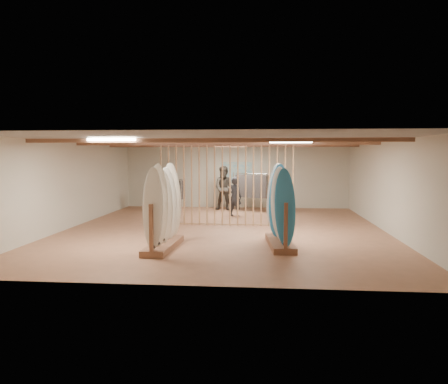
# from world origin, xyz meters

# --- Properties ---
(floor) EXTENTS (12.00, 12.00, 0.00)m
(floor) POSITION_xyz_m (0.00, 0.00, 0.00)
(floor) COLOR #AB7252
(floor) RESTS_ON ground
(ceiling) EXTENTS (12.00, 12.00, 0.00)m
(ceiling) POSITION_xyz_m (0.00, 0.00, 2.80)
(ceiling) COLOR gray
(ceiling) RESTS_ON ground
(wall_back) EXTENTS (12.00, 0.00, 12.00)m
(wall_back) POSITION_xyz_m (0.00, 6.00, 1.40)
(wall_back) COLOR beige
(wall_back) RESTS_ON ground
(wall_front) EXTENTS (12.00, 0.00, 12.00)m
(wall_front) POSITION_xyz_m (0.00, -6.00, 1.40)
(wall_front) COLOR beige
(wall_front) RESTS_ON ground
(wall_left) EXTENTS (0.00, 12.00, 12.00)m
(wall_left) POSITION_xyz_m (-5.00, 0.00, 1.40)
(wall_left) COLOR beige
(wall_left) RESTS_ON ground
(wall_right) EXTENTS (0.00, 12.00, 12.00)m
(wall_right) POSITION_xyz_m (5.00, 0.00, 1.40)
(wall_right) COLOR beige
(wall_right) RESTS_ON ground
(ceiling_slats) EXTENTS (9.50, 6.12, 0.10)m
(ceiling_slats) POSITION_xyz_m (0.00, 0.00, 2.72)
(ceiling_slats) COLOR brown
(ceiling_slats) RESTS_ON ground
(light_panels) EXTENTS (1.20, 0.35, 0.06)m
(light_panels) POSITION_xyz_m (0.00, 0.00, 2.74)
(light_panels) COLOR white
(light_panels) RESTS_ON ground
(bamboo_partition) EXTENTS (4.45, 0.05, 2.78)m
(bamboo_partition) POSITION_xyz_m (0.00, 0.80, 1.40)
(bamboo_partition) COLOR #A87B51
(bamboo_partition) RESTS_ON ground
(poster) EXTENTS (1.40, 0.03, 0.90)m
(poster) POSITION_xyz_m (0.00, 5.98, 1.60)
(poster) COLOR #3699BE
(poster) RESTS_ON ground
(rack_left) EXTENTS (0.64, 2.20, 2.08)m
(rack_left) POSITION_xyz_m (-1.27, -2.94, 0.71)
(rack_left) COLOR brown
(rack_left) RESTS_ON floor
(rack_right) EXTENTS (0.76, 2.22, 2.07)m
(rack_right) POSITION_xyz_m (1.68, -2.35, 0.71)
(rack_right) COLOR brown
(rack_right) RESTS_ON floor
(clothing_rack_a) EXTENTS (1.26, 0.62, 1.39)m
(clothing_rack_a) POSITION_xyz_m (-2.74, 4.46, 0.90)
(clothing_rack_a) COLOR silver
(clothing_rack_a) RESTS_ON floor
(clothing_rack_b) EXTENTS (1.46, 0.94, 1.65)m
(clothing_rack_b) POSITION_xyz_m (0.76, 4.52, 1.07)
(clothing_rack_b) COLOR silver
(clothing_rack_b) RESTS_ON floor
(shopper_a) EXTENTS (0.73, 0.61, 1.72)m
(shopper_a) POSITION_xyz_m (0.12, 3.15, 0.86)
(shopper_a) COLOR #282A30
(shopper_a) RESTS_ON floor
(shopper_b) EXTENTS (1.12, 0.92, 2.15)m
(shopper_b) POSITION_xyz_m (-0.42, 4.83, 1.07)
(shopper_b) COLOR #302B25
(shopper_b) RESTS_ON floor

